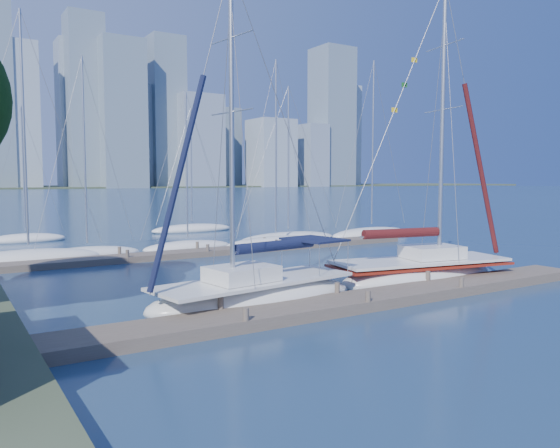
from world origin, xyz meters
TOP-DOWN VIEW (x-y plane):
  - ground at (0.00, 0.00)m, footprint 700.00×700.00m
  - near_dock at (0.00, 0.00)m, footprint 26.00×2.00m
  - far_dock at (2.00, 16.00)m, footprint 30.00×1.80m
  - sailboat_navy at (-2.98, 2.14)m, footprint 8.97×4.04m
  - sailboat_maroon at (6.05, 2.32)m, footprint 9.47×4.53m
  - bg_boat_0 at (-8.81, 18.01)m, footprint 8.22×2.60m
  - bg_boat_1 at (-5.45, 18.62)m, footprint 6.75×3.68m
  - bg_boat_2 at (1.17, 18.82)m, footprint 6.54×3.14m
  - bg_boat_3 at (7.16, 17.12)m, footprint 8.33×4.69m
  - bg_boat_4 at (9.68, 19.43)m, footprint 8.67×3.56m
  - bg_boat_5 at (17.36, 18.56)m, footprint 8.13×2.95m
  - bg_boat_6 at (-7.50, 29.96)m, footprint 6.03×3.05m
  - bg_boat_7 at (6.57, 30.91)m, footprint 7.99×4.00m
  - skyline at (28.56, 290.26)m, footprint 502.06×51.31m

SIDE VIEW (x-z plane):
  - ground at x=0.00m, z-range 0.00..0.00m
  - far_dock at x=2.00m, z-range 0.00..0.36m
  - near_dock at x=0.00m, z-range 0.00..0.40m
  - bg_boat_2 at x=1.17m, z-range -5.20..5.65m
  - bg_boat_6 at x=-7.50m, z-range -5.06..5.52m
  - bg_boat_7 at x=6.57m, z-range -5.55..6.03m
  - bg_boat_1 at x=-5.45m, z-range -5.96..6.46m
  - bg_boat_4 at x=9.68m, z-range -5.83..6.33m
  - bg_boat_3 at x=7.16m, z-range -6.44..6.98m
  - bg_boat_0 at x=-8.81m, z-range -6.98..7.56m
  - bg_boat_5 at x=17.36m, z-range -7.09..7.69m
  - sailboat_navy at x=-2.98m, z-range -5.46..7.41m
  - sailboat_maroon at x=6.05m, z-range -6.11..8.26m
  - skyline at x=28.56m, z-range -12.84..81.61m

